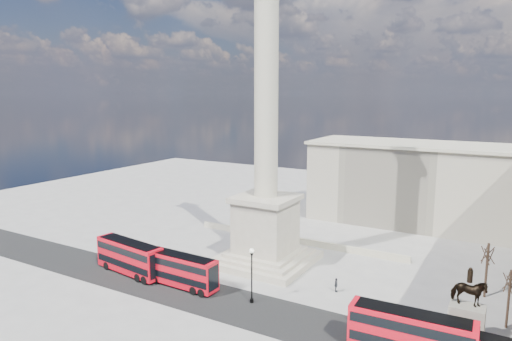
{
  "coord_description": "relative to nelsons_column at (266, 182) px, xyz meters",
  "views": [
    {
      "loc": [
        33.17,
        -55.29,
        26.39
      ],
      "look_at": [
        0.85,
        0.48,
        15.5
      ],
      "focal_mm": 32.0,
      "sensor_mm": 36.0,
      "label": 1
    }
  ],
  "objects": [
    {
      "name": "asphalt_road",
      "position": [
        5.0,
        -15.0,
        -12.91
      ],
      "size": [
        120.0,
        9.0,
        0.01
      ],
      "primitive_type": "cube",
      "color": "black",
      "rests_on": "ground"
    },
    {
      "name": "pedestrian_standing",
      "position": [
        17.51,
        -8.0,
        -12.08
      ],
      "size": [
        0.9,
        0.75,
        1.68
      ],
      "primitive_type": "imported",
      "rotation": [
        0.0,
        0.0,
        3.29
      ],
      "color": "#232328",
      "rests_on": "ground"
    },
    {
      "name": "equestrian_statue",
      "position": [
        30.0,
        -11.13,
        -9.79
      ],
      "size": [
        4.32,
        3.24,
        8.91
      ],
      "color": "#B8B198",
      "rests_on": "ground"
    },
    {
      "name": "balustrade_wall",
      "position": [
        0.0,
        11.0,
        -12.37
      ],
      "size": [
        40.0,
        0.6,
        1.1
      ],
      "primitive_type": "cube",
      "color": "#B8B198",
      "rests_on": "ground"
    },
    {
      "name": "red_bus_c",
      "position": [
        25.47,
        -15.94,
        -10.32
      ],
      "size": [
        12.31,
        3.32,
        4.95
      ],
      "rotation": [
        0.0,
        0.0,
        0.04
      ],
      "color": "red",
      "rests_on": "ground"
    },
    {
      "name": "bare_tree_near",
      "position": [
        33.66,
        -4.11,
        -7.18
      ],
      "size": [
        1.66,
        1.66,
        7.28
      ],
      "rotation": [
        0.0,
        0.0,
        0.19
      ],
      "color": "#332319",
      "rests_on": "ground"
    },
    {
      "name": "pedestrian_crossing",
      "position": [
        13.48,
        -4.79,
        -11.95
      ],
      "size": [
        0.89,
        1.23,
        1.94
      ],
      "primitive_type": "imported",
      "rotation": [
        0.0,
        0.0,
        1.98
      ],
      "color": "#232328",
      "rests_on": "ground"
    },
    {
      "name": "red_bus_a",
      "position": [
        -15.15,
        -14.09,
        -10.33
      ],
      "size": [
        12.41,
        4.33,
        4.93
      ],
      "rotation": [
        0.0,
        0.0,
        -0.13
      ],
      "color": "red",
      "rests_on": "ground"
    },
    {
      "name": "ground",
      "position": [
        0.0,
        -5.0,
        -12.92
      ],
      "size": [
        180.0,
        180.0,
        0.0
      ],
      "primitive_type": "plane",
      "color": "#9A9892",
      "rests_on": "ground"
    },
    {
      "name": "building_northeast",
      "position": [
        20.0,
        35.0,
        -4.59
      ],
      "size": [
        51.0,
        17.0,
        16.6
      ],
      "color": "beige",
      "rests_on": "ground"
    },
    {
      "name": "red_bus_b",
      "position": [
        -5.64,
        -13.93,
        -10.51
      ],
      "size": [
        11.39,
        2.94,
        4.59
      ],
      "rotation": [
        0.0,
        0.0,
        -0.03
      ],
      "color": "red",
      "rests_on": "ground"
    },
    {
      "name": "pedestrian_walking",
      "position": [
        17.74,
        -11.5,
        -12.09
      ],
      "size": [
        0.69,
        0.55,
        1.66
      ],
      "primitive_type": "imported",
      "rotation": [
        0.0,
        0.0,
        0.29
      ],
      "color": "#232328",
      "rests_on": "ground"
    },
    {
      "name": "nelsons_column",
      "position": [
        0.0,
        0.0,
        0.0
      ],
      "size": [
        14.0,
        14.0,
        49.85
      ],
      "color": "#B4AB96",
      "rests_on": "ground"
    },
    {
      "name": "victorian_lamp",
      "position": [
        5.3,
        -13.27,
        -8.64
      ],
      "size": [
        0.62,
        0.62,
        7.26
      ],
      "rotation": [
        0.0,
        0.0,
        0.01
      ],
      "color": "black",
      "rests_on": "ground"
    },
    {
      "name": "bare_tree_far",
      "position": [
        30.92,
        3.5,
        -6.82
      ],
      "size": [
        1.9,
        1.9,
        7.74
      ],
      "rotation": [
        0.0,
        0.0,
        0.22
      ],
      "color": "#332319",
      "rests_on": "ground"
    }
  ]
}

